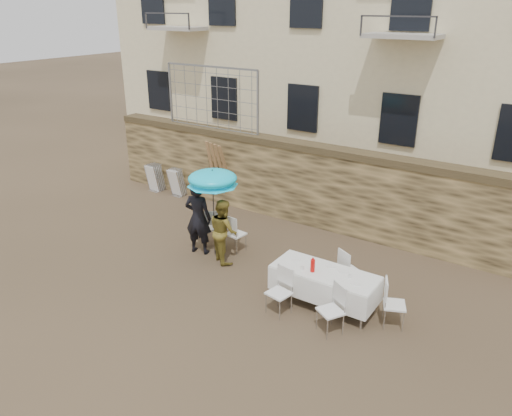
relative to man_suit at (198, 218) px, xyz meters
The scene contains 17 objects.
ground 2.38m from the man_suit, 60.79° to the right, with size 80.00×80.00×0.00m, color brown.
stone_wall 3.27m from the man_suit, 70.86° to the left, with size 13.00×0.50×2.20m, color brown.
chain_link_fence 4.25m from the man_suit, 122.02° to the left, with size 3.20×0.06×1.80m, color gray, non-canonical shape.
man_suit is the anchor object (origin of this frame).
woman_dress 0.76m from the man_suit, ahead, with size 0.74×0.58×1.53m, color #A28C31.
umbrella 1.06m from the man_suit, 14.04° to the left, with size 1.18×1.18×2.00m.
couple_chair_left 0.70m from the man_suit, 90.00° to the left, with size 0.48×0.48×0.96m, color white, non-canonical shape.
couple_chair_right 0.99m from the man_suit, 38.16° to the left, with size 0.48×0.48×0.96m, color white, non-canonical shape.
banquet_table 3.60m from the man_suit, ahead, with size 2.10×0.85×0.78m.
soda_bottle 3.42m from the man_suit, ahead, with size 0.09×0.09×0.26m, color red.
table_chair_front_left 3.22m from the man_suit, 21.49° to the right, with size 0.48×0.48×0.96m, color white, non-canonical shape.
table_chair_front_right 4.26m from the man_suit, 16.03° to the right, with size 0.48×0.48×0.96m, color white, non-canonical shape.
table_chair_back 3.81m from the man_suit, ahead, with size 0.48×0.48×0.96m, color white, non-canonical shape.
table_chair_side 5.00m from the man_suit, ahead, with size 0.48×0.48×0.96m, color white, non-canonical shape.
chair_stack_left 4.83m from the man_suit, 145.42° to the left, with size 0.46×0.47×0.92m, color white, non-canonical shape.
chair_stack_right 4.12m from the man_suit, 138.26° to the left, with size 0.46×0.40×0.92m, color white, non-canonical shape.
wood_planks 3.16m from the man_suit, 117.51° to the left, with size 0.70×0.20×2.00m, color #A37749, non-canonical shape.
Camera 1 is at (6.13, -6.41, 5.64)m, focal length 35.00 mm.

